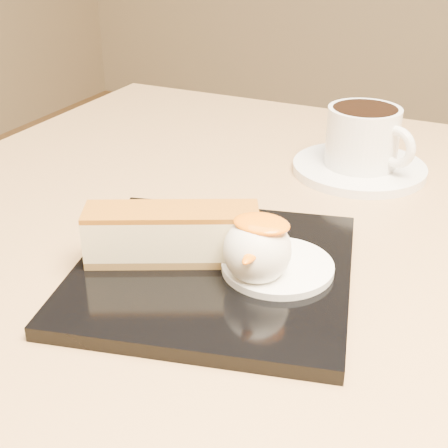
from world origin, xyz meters
The scene contains 9 objects.
table centered at (0.00, 0.00, 0.56)m, with size 0.80×0.80×0.72m.
dessert_plate centered at (0.00, -0.09, 0.73)m, with size 0.22×0.22×0.01m, color black.
cheesecake centered at (-0.04, -0.10, 0.75)m, with size 0.14×0.10×0.05m.
cream_smear centered at (0.05, -0.08, 0.73)m, with size 0.09×0.09×0.01m, color white.
ice_cream_scoop centered at (0.04, -0.10, 0.76)m, with size 0.05×0.05×0.05m, color white.
mango_sauce centered at (0.04, -0.10, 0.78)m, with size 0.04×0.03×0.01m, color orange.
mint_sprig centered at (0.02, -0.05, 0.74)m, with size 0.03×0.02×0.00m.
saucer centered at (0.05, 0.18, 0.72)m, with size 0.15×0.15×0.01m, color white.
coffee_cup centered at (0.05, 0.18, 0.76)m, with size 0.10×0.08×0.07m.
Camera 1 is at (0.19, -0.48, 1.00)m, focal length 50.00 mm.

